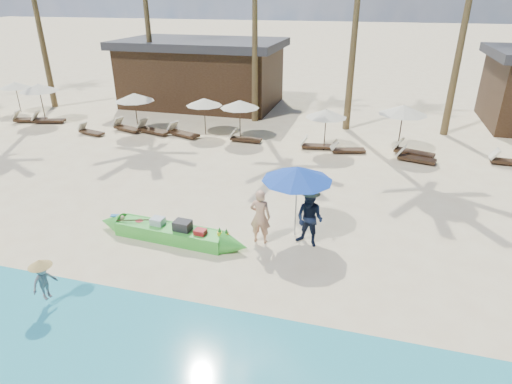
# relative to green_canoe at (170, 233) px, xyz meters

# --- Properties ---
(ground) EXTENTS (240.00, 240.00, 0.00)m
(ground) POSITION_rel_green_canoe_xyz_m (2.17, -0.14, -0.25)
(ground) COLOR beige
(ground) RESTS_ON ground
(wet_sand_strip) EXTENTS (240.00, 4.50, 0.01)m
(wet_sand_strip) POSITION_rel_green_canoe_xyz_m (2.17, -5.14, -0.24)
(wet_sand_strip) COLOR tan
(wet_sand_strip) RESTS_ON ground
(green_canoe) EXTENTS (5.78, 0.98, 0.73)m
(green_canoe) POSITION_rel_green_canoe_xyz_m (0.00, 0.00, 0.00)
(green_canoe) COLOR green
(green_canoe) RESTS_ON ground
(tourist) EXTENTS (0.65, 0.42, 1.77)m
(tourist) POSITION_rel_green_canoe_xyz_m (2.75, 0.63, 0.64)
(tourist) COLOR tan
(tourist) RESTS_ON ground
(vendor_green) EXTENTS (1.04, 0.92, 1.79)m
(vendor_green) POSITION_rel_green_canoe_xyz_m (4.23, 0.87, 0.65)
(vendor_green) COLOR #121B31
(vendor_green) RESTS_ON ground
(vendor_yellow) EXTENTS (0.53, 0.72, 1.00)m
(vendor_yellow) POSITION_rel_green_canoe_xyz_m (-1.57, -3.64, 0.44)
(vendor_yellow) COLOR gray
(vendor_yellow) RESTS_ON ground
(blue_umbrella) EXTENTS (2.18, 2.18, 2.35)m
(blue_umbrella) POSITION_rel_green_canoe_xyz_m (3.71, 1.34, 1.88)
(blue_umbrella) COLOR #99999E
(blue_umbrella) RESTS_ON ground
(resort_parasol_1) EXTENTS (1.90, 1.90, 1.95)m
(resort_parasol_1) POSITION_rel_green_canoe_xyz_m (-16.54, 12.03, 1.51)
(resort_parasol_1) COLOR #352315
(resort_parasol_1) RESTS_ON ground
(lounger_1_right) EXTENTS (2.01, 1.12, 0.65)m
(lounger_1_right) POSITION_rel_green_canoe_xyz_m (-14.29, 10.14, -0.03)
(lounger_1_right) COLOR #352315
(lounger_1_right) RESTS_ON ground
(resort_parasol_2) EXTENTS (2.23, 2.23, 2.30)m
(resort_parasol_2) POSITION_rel_green_canoe_xyz_m (-13.29, 10.44, 1.82)
(resort_parasol_2) COLOR #352315
(resort_parasol_2) RESTS_ON ground
(lounger_2_left) EXTENTS (1.94, 1.08, 0.63)m
(lounger_2_left) POSITION_rel_green_canoe_xyz_m (-13.03, 10.26, -0.04)
(lounger_2_left) COLOR #352315
(lounger_2_left) RESTS_ON ground
(resort_parasol_3) EXTENTS (2.12, 2.12, 2.18)m
(resort_parasol_3) POSITION_rel_green_canoe_xyz_m (-6.85, 10.08, 1.72)
(resort_parasol_3) COLOR #352315
(resort_parasol_3) RESTS_ON ground
(lounger_3_left) EXTENTS (1.69, 0.88, 0.55)m
(lounger_3_left) POSITION_rel_green_canoe_xyz_m (-9.18, 8.98, -0.06)
(lounger_3_left) COLOR #352315
(lounger_3_left) RESTS_ON ground
(lounger_3_right) EXTENTS (1.95, 1.13, 0.63)m
(lounger_3_right) POSITION_rel_green_canoe_xyz_m (-7.62, 10.12, -0.03)
(lounger_3_right) COLOR #352315
(lounger_3_right) RESTS_ON ground
(resort_parasol_4) EXTENTS (1.94, 1.94, 2.00)m
(resort_parasol_4) POSITION_rel_green_canoe_xyz_m (-3.06, 10.70, 1.55)
(resort_parasol_4) COLOR #352315
(resort_parasol_4) RESTS_ON ground
(lounger_4_left) EXTENTS (2.09, 1.12, 0.68)m
(lounger_4_left) POSITION_rel_green_canoe_xyz_m (-5.98, 10.07, -0.02)
(lounger_4_left) COLOR #352315
(lounger_4_left) RESTS_ON ground
(lounger_4_right) EXTENTS (2.02, 1.21, 0.66)m
(lounger_4_right) POSITION_rel_green_canoe_xyz_m (-4.16, 10.02, -0.03)
(lounger_4_right) COLOR #352315
(lounger_4_right) RESTS_ON ground
(resort_parasol_5) EXTENTS (2.03, 2.03, 2.09)m
(resort_parasol_5) POSITION_rel_green_canoe_xyz_m (-0.95, 10.37, 1.64)
(resort_parasol_5) COLOR #352315
(resort_parasol_5) RESTS_ON ground
(lounger_5_left) EXTENTS (1.71, 0.56, 0.58)m
(lounger_5_left) POSITION_rel_green_canoe_xyz_m (-0.65, 10.01, -0.05)
(lounger_5_left) COLOR #352315
(lounger_5_left) RESTS_ON ground
(resort_parasol_6) EXTENTS (2.00, 2.00, 2.06)m
(resort_parasol_6) POSITION_rel_green_canoe_xyz_m (3.57, 9.83, 1.61)
(resort_parasol_6) COLOR #352315
(resort_parasol_6) RESTS_ON ground
(lounger_6_left) EXTENTS (1.79, 0.81, 0.59)m
(lounger_6_left) POSITION_rel_green_canoe_xyz_m (3.14, 9.90, -0.05)
(lounger_6_left) COLOR #352315
(lounger_6_left) RESTS_ON ground
(lounger_6_right) EXTENTS (1.76, 0.96, 0.57)m
(lounger_6_right) POSITION_rel_green_canoe_xyz_m (4.65, 9.68, -0.06)
(lounger_6_right) COLOR #352315
(lounger_6_right) RESTS_ON ground
(resort_parasol_7) EXTENTS (2.26, 2.26, 2.32)m
(resort_parasol_7) POSITION_rel_green_canoe_xyz_m (7.08, 10.52, 1.85)
(resort_parasol_7) COLOR #352315
(resort_parasol_7) RESTS_ON ground
(lounger_7_left) EXTENTS (1.82, 0.95, 0.59)m
(lounger_7_left) POSITION_rel_green_canoe_xyz_m (7.78, 9.31, -0.05)
(lounger_7_left) COLOR #352315
(lounger_7_left) RESTS_ON ground
(lounger_7_right) EXTENTS (2.01, 1.19, 0.65)m
(lounger_7_right) POSITION_rel_green_canoe_xyz_m (7.70, 10.17, -0.03)
(lounger_7_right) COLOR #352315
(lounger_7_right) RESTS_ON ground
(lounger_8_left) EXTENTS (1.86, 0.63, 0.62)m
(lounger_8_left) POSITION_rel_green_canoe_xyz_m (11.89, 10.03, -0.04)
(lounger_8_left) COLOR #352315
(lounger_8_left) RESTS_ON ground
(pavilion_west) EXTENTS (10.80, 6.60, 4.30)m
(pavilion_west) POSITION_rel_green_canoe_xyz_m (-5.83, 17.36, 1.94)
(pavilion_west) COLOR #352315
(pavilion_west) RESTS_ON ground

